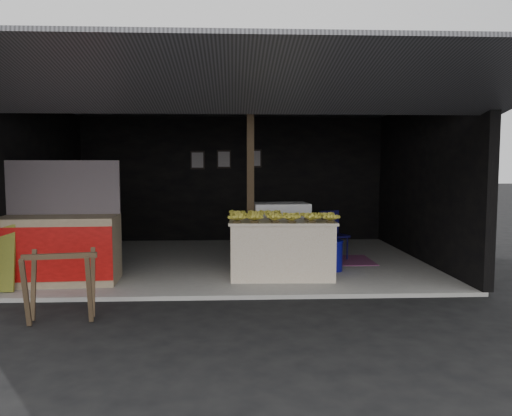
{
  "coord_description": "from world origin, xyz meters",
  "views": [
    {
      "loc": [
        0.0,
        -6.55,
        1.81
      ],
      "look_at": [
        0.38,
        1.57,
        1.1
      ],
      "focal_mm": 35.0,
      "sensor_mm": 36.0,
      "label": 1
    }
  ],
  "objects_px": {
    "water_barrel": "(333,256)",
    "plastic_chair": "(332,231)",
    "neighbor_stall": "(57,247)",
    "white_crate": "(280,233)",
    "sawhorse": "(60,279)",
    "banana_table": "(282,248)"
  },
  "relations": [
    {
      "from": "water_barrel",
      "to": "plastic_chair",
      "type": "xyz_separation_m",
      "value": [
        0.2,
        1.07,
        0.28
      ]
    },
    {
      "from": "neighbor_stall",
      "to": "plastic_chair",
      "type": "xyz_separation_m",
      "value": [
        4.44,
        1.71,
        -0.02
      ]
    },
    {
      "from": "white_crate",
      "to": "sawhorse",
      "type": "distance_m",
      "value": 4.1
    },
    {
      "from": "white_crate",
      "to": "plastic_chair",
      "type": "xyz_separation_m",
      "value": [
        1.01,
        0.44,
        -0.02
      ]
    },
    {
      "from": "white_crate",
      "to": "neighbor_stall",
      "type": "height_order",
      "value": "neighbor_stall"
    },
    {
      "from": "neighbor_stall",
      "to": "sawhorse",
      "type": "distance_m",
      "value": 1.84
    },
    {
      "from": "white_crate",
      "to": "water_barrel",
      "type": "distance_m",
      "value": 1.07
    },
    {
      "from": "white_crate",
      "to": "water_barrel",
      "type": "bearing_deg",
      "value": -43.76
    },
    {
      "from": "plastic_chair",
      "to": "neighbor_stall",
      "type": "bearing_deg",
      "value": 178.9
    },
    {
      "from": "banana_table",
      "to": "plastic_chair",
      "type": "height_order",
      "value": "banana_table"
    },
    {
      "from": "neighbor_stall",
      "to": "water_barrel",
      "type": "height_order",
      "value": "neighbor_stall"
    },
    {
      "from": "banana_table",
      "to": "neighbor_stall",
      "type": "distance_m",
      "value": 3.37
    },
    {
      "from": "banana_table",
      "to": "white_crate",
      "type": "relative_size",
      "value": 1.53
    },
    {
      "from": "banana_table",
      "to": "plastic_chair",
      "type": "distance_m",
      "value": 1.81
    },
    {
      "from": "sawhorse",
      "to": "neighbor_stall",
      "type": "bearing_deg",
      "value": 100.45
    },
    {
      "from": "water_barrel",
      "to": "plastic_chair",
      "type": "distance_m",
      "value": 1.12
    },
    {
      "from": "sawhorse",
      "to": "water_barrel",
      "type": "height_order",
      "value": "sawhorse"
    },
    {
      "from": "banana_table",
      "to": "neighbor_stall",
      "type": "relative_size",
      "value": 0.91
    },
    {
      "from": "neighbor_stall",
      "to": "water_barrel",
      "type": "relative_size",
      "value": 3.81
    },
    {
      "from": "neighbor_stall",
      "to": "white_crate",
      "type": "bearing_deg",
      "value": 17.23
    },
    {
      "from": "white_crate",
      "to": "plastic_chair",
      "type": "height_order",
      "value": "white_crate"
    },
    {
      "from": "water_barrel",
      "to": "banana_table",
      "type": "bearing_deg",
      "value": -156.24
    }
  ]
}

